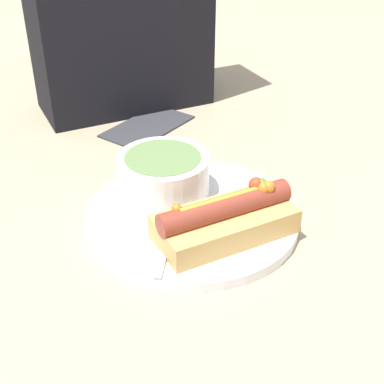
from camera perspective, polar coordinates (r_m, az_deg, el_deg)
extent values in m
plane|color=tan|center=(0.64, 0.00, -3.08)|extent=(4.00, 4.00, 0.00)
cylinder|color=white|center=(0.64, 0.00, -2.60)|extent=(0.25, 0.25, 0.01)
cube|color=tan|center=(0.59, 3.52, -3.40)|extent=(0.16, 0.08, 0.03)
cylinder|color=brown|center=(0.58, 3.59, -1.64)|extent=(0.16, 0.03, 0.03)
sphere|color=#518C2D|center=(0.60, 7.34, 0.80)|extent=(0.02, 0.02, 0.02)
sphere|color=orange|center=(0.59, 7.62, 0.41)|extent=(0.01, 0.01, 0.01)
sphere|color=orange|center=(0.60, 8.16, 0.55)|extent=(0.01, 0.01, 0.01)
sphere|color=#C63F1E|center=(0.60, 6.85, 0.78)|extent=(0.02, 0.02, 0.02)
sphere|color=orange|center=(0.55, -1.65, -1.77)|extent=(0.01, 0.01, 0.01)
cylinder|color=gold|center=(0.57, 3.63, -0.60)|extent=(0.11, 0.01, 0.01)
cylinder|color=white|center=(0.66, -3.08, 1.80)|extent=(0.11, 0.11, 0.05)
cylinder|color=#66844C|center=(0.65, -3.13, 3.22)|extent=(0.09, 0.09, 0.01)
cube|color=#B7B7BC|center=(0.59, -2.61, -5.05)|extent=(0.08, 0.11, 0.00)
ellipsoid|color=#B7B7BC|center=(0.66, -1.48, -0.43)|extent=(0.04, 0.05, 0.01)
cube|color=#333338|center=(0.87, -4.76, 7.08)|extent=(0.17, 0.14, 0.01)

